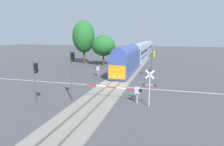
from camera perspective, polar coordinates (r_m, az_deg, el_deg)
The scene contains 12 objects.
ground_plane at distance 28.90m, azimuth 0.24°, elevation -3.93°, with size 220.00×220.00×0.00m, color #47474C.
road_centre_stripe at distance 28.90m, azimuth 0.24°, elevation -3.92°, with size 44.00×0.20×0.01m.
railway_track at distance 28.88m, azimuth 0.24°, elevation -3.75°, with size 4.40×80.00×0.32m.
commuter_train at distance 58.82m, azimuth 8.18°, elevation 6.26°, with size 3.04×61.39×5.16m.
crossing_gate_near at distance 21.94m, azimuth 5.22°, elevation -4.93°, with size 6.55×0.40×1.84m.
crossing_signal_mast at distance 20.65m, azimuth 10.85°, elevation -3.12°, with size 1.36×0.44×4.05m.
crossing_gate_far at distance 35.42m, azimuth -2.88°, elevation 1.18°, with size 6.40×0.40×1.80m.
traffic_signal_near_left at distance 21.98m, azimuth -21.43°, elevation -0.70°, with size 0.53×0.38×4.88m.
traffic_signal_median at distance 22.37m, azimuth -11.62°, elevation 1.71°, with size 0.53×0.38×5.86m.
traffic_signal_far_side at distance 35.74m, azimuth 11.79°, elevation 4.10°, with size 0.53×0.38×4.92m.
pine_left_background at distance 52.41m, azimuth -8.25°, elevation 10.42°, with size 5.77×5.77×11.24m.
oak_behind_train at distance 48.84m, azimuth -2.52°, elevation 7.95°, with size 5.79×5.79×7.45m.
Camera 1 is at (7.22, -26.99, 7.42)m, focal length 31.44 mm.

